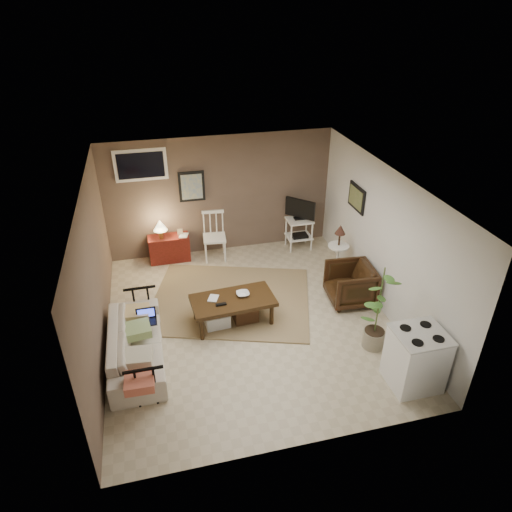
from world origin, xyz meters
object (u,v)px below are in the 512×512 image
object	(u,v)px
armchair	(350,283)
stove	(416,359)
coffee_table	(233,309)
tv_stand	(299,223)
spindle_chair	(214,238)
side_table	(339,244)
potted_plant	(379,306)
sofa	(135,339)
red_console	(169,246)

from	to	relation	value
armchair	stove	xyz separation A→B (m)	(0.05, -2.00, 0.06)
coffee_table	tv_stand	distance (m)	2.85
spindle_chair	side_table	distance (m)	2.45
armchair	coffee_table	bearing A→B (deg)	-82.66
side_table	potted_plant	xyz separation A→B (m)	(-0.25, -2.05, 0.11)
tv_stand	side_table	bearing A→B (deg)	-72.63
side_table	coffee_table	bearing A→B (deg)	-156.10
tv_stand	potted_plant	xyz separation A→B (m)	(0.11, -3.23, 0.18)
coffee_table	sofa	xyz separation A→B (m)	(-1.52, -0.50, 0.09)
tv_stand	stove	distance (m)	4.06
sofa	armchair	bearing A→B (deg)	-80.38
side_table	spindle_chair	bearing A→B (deg)	151.22
tv_stand	sofa	bearing A→B (deg)	-141.77
coffee_table	potted_plant	size ratio (longest dim) A/B	0.95
red_console	stove	world-z (taller)	red_console
spindle_chair	side_table	size ratio (longest dim) A/B	0.93
coffee_table	sofa	distance (m)	1.61
sofa	red_console	world-z (taller)	red_console
red_console	tv_stand	distance (m)	2.70
sofa	potted_plant	bearing A→B (deg)	-99.36
red_console	tv_stand	bearing A→B (deg)	-2.72
sofa	stove	distance (m)	3.92
spindle_chair	tv_stand	world-z (taller)	tv_stand
coffee_table	side_table	world-z (taller)	side_table
potted_plant	stove	xyz separation A→B (m)	(0.18, -0.82, -0.32)
coffee_table	sofa	bearing A→B (deg)	-161.85
red_console	potted_plant	bearing A→B (deg)	-50.17
red_console	potted_plant	xyz separation A→B (m)	(2.80, -3.36, 0.44)
sofa	red_console	distance (m)	2.87
red_console	side_table	bearing A→B (deg)	-23.10
tv_stand	armchair	world-z (taller)	tv_stand
red_console	side_table	world-z (taller)	side_table
potted_plant	tv_stand	bearing A→B (deg)	92.03
spindle_chair	tv_stand	distance (m)	1.78
sofa	spindle_chair	xyz separation A→B (m)	(1.59, 2.66, 0.08)
sofa	coffee_table	bearing A→B (deg)	-71.85
side_table	tv_stand	bearing A→B (deg)	107.37
potted_plant	stove	size ratio (longest dim) A/B	1.63
coffee_table	tv_stand	xyz separation A→B (m)	(1.85, 2.16, 0.30)
armchair	potted_plant	xyz separation A→B (m)	(-0.13, -1.19, 0.38)
coffee_table	stove	xyz separation A→B (m)	(2.13, -1.89, 0.16)
spindle_chair	potted_plant	distance (m)	3.76
sofa	spindle_chair	distance (m)	3.10
coffee_table	tv_stand	bearing A→B (deg)	49.43
coffee_table	armchair	world-z (taller)	armchair
tv_stand	side_table	world-z (taller)	tv_stand
potted_plant	stove	world-z (taller)	potted_plant
spindle_chair	side_table	world-z (taller)	side_table
stove	potted_plant	bearing A→B (deg)	102.08
sofa	stove	world-z (taller)	stove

